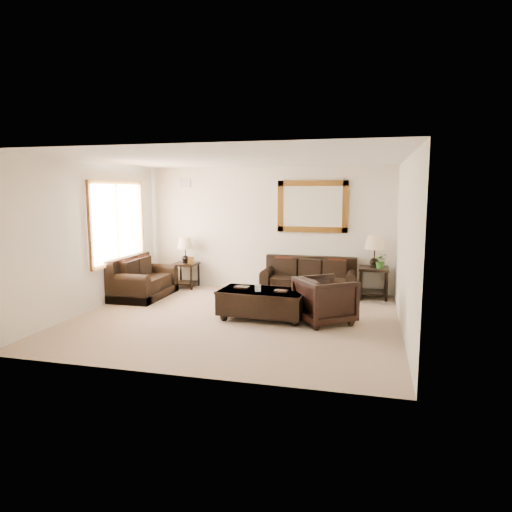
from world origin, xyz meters
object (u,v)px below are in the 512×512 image
(end_table_left, at_px, (186,255))
(armchair, at_px, (325,298))
(end_table_right, at_px, (374,257))
(loveseat, at_px, (141,282))
(sofa, at_px, (309,282))
(coffee_table, at_px, (263,301))

(end_table_left, xyz_separation_m, armchair, (3.34, -2.06, -0.32))
(end_table_right, bearing_deg, end_table_left, 179.53)
(end_table_right, xyz_separation_m, armchair, (-0.79, -2.03, -0.42))
(armchair, bearing_deg, loveseat, 39.76)
(sofa, distance_m, coffee_table, 2.05)
(sofa, xyz_separation_m, coffee_table, (-0.54, -1.98, 0.02))
(armchair, bearing_deg, sofa, -21.18)
(loveseat, bearing_deg, sofa, -73.30)
(loveseat, distance_m, end_table_left, 1.29)
(sofa, height_order, loveseat, loveseat)
(coffee_table, bearing_deg, sofa, 78.52)
(sofa, height_order, armchair, armchair)
(end_table_left, height_order, end_table_right, end_table_right)
(sofa, bearing_deg, end_table_right, 2.25)
(end_table_left, distance_m, coffee_table, 3.11)
(loveseat, bearing_deg, armchair, -104.14)
(end_table_left, xyz_separation_m, end_table_right, (4.13, -0.03, 0.10))
(coffee_table, bearing_deg, end_table_right, 51.38)
(loveseat, bearing_deg, end_table_right, -77.24)
(loveseat, relative_size, armchair, 1.76)
(end_table_right, height_order, armchair, end_table_right)
(loveseat, height_order, end_table_left, end_table_left)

